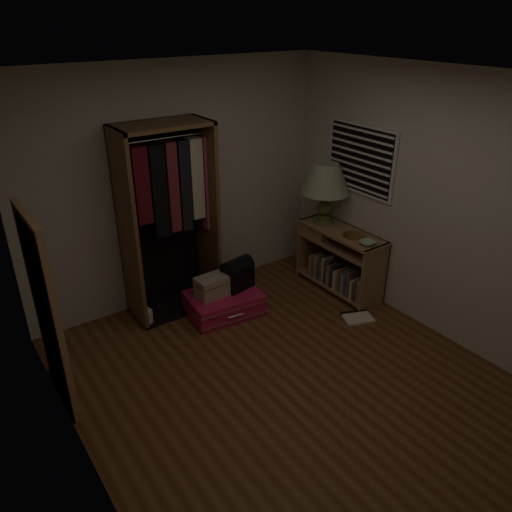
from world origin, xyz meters
name	(u,v)px	position (x,y,z in m)	size (l,w,h in m)	color
ground	(289,382)	(0.00, 0.00, 0.00)	(4.00, 4.00, 0.00)	#593319
room_walls	(299,225)	(0.08, 0.04, 1.50)	(3.52, 4.02, 2.60)	beige
console_bookshelf	(338,257)	(1.54, 1.03, 0.40)	(0.42, 1.12, 0.75)	#8F6845
open_wardrobe	(170,204)	(-0.21, 1.77, 1.21)	(1.01, 0.50, 2.05)	brown
floor_mirror	(47,312)	(-1.70, 1.00, 0.85)	(0.06, 0.80, 1.70)	#A87E51
pink_suitcase	(224,303)	(0.13, 1.31, 0.12)	(0.86, 0.66, 0.24)	#C21745
train_case	(212,287)	(0.00, 1.35, 0.36)	(0.35, 0.25, 0.24)	tan
black_bag	(237,273)	(0.33, 1.34, 0.43)	(0.36, 0.27, 0.36)	black
table_lamp	(326,180)	(1.54, 1.32, 1.27)	(0.68, 0.68, 0.71)	brown
brass_tray	(354,235)	(1.54, 0.81, 0.76)	(0.26, 0.26, 0.01)	#A67B40
ceramic_bowl	(367,243)	(1.49, 0.57, 0.77)	(0.17, 0.17, 0.04)	#9FBD9D
white_jug	(148,317)	(-0.65, 1.60, 0.08)	(0.12, 0.12, 0.20)	silver
floor_book	(357,317)	(1.26, 0.40, 0.01)	(0.38, 0.34, 0.03)	beige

